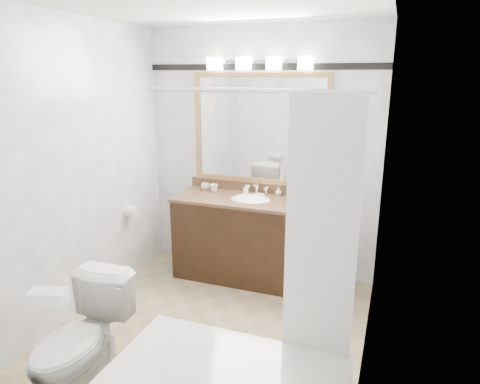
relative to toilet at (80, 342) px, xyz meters
name	(u,v)px	position (x,y,z in m)	size (l,w,h in m)	color
room	(207,184)	(0.49, 0.92, 0.87)	(2.42, 2.62, 2.52)	tan
vanity	(250,238)	(0.49, 1.94, 0.06)	(1.53, 0.58, 0.97)	black
mirror	(260,129)	(0.49, 2.20, 1.12)	(1.40, 0.04, 1.10)	#AA804D
vanity_light_bar	(259,63)	(0.49, 2.15, 1.75)	(1.02, 0.14, 0.12)	silver
accent_stripe	(261,67)	(0.49, 2.21, 1.72)	(2.40, 0.01, 0.06)	black
tp_roll	(132,211)	(-0.65, 1.58, 0.32)	(0.12, 0.12, 0.11)	white
toilet	(80,342)	(0.00, 0.00, 0.00)	(0.43, 0.75, 0.76)	white
tissue_box	(48,297)	(0.00, -0.20, 0.42)	(0.21, 0.11, 0.08)	white
coffee_maker	(318,186)	(1.14, 1.99, 0.64)	(0.18, 0.22, 0.34)	black
cup_left	(205,186)	(-0.08, 2.10, 0.50)	(0.09, 0.09, 0.07)	white
cup_right	(214,188)	(0.04, 2.06, 0.51)	(0.08, 0.08, 0.08)	white
soap_bottle_a	(246,190)	(0.40, 2.07, 0.52)	(0.05, 0.05, 0.10)	white
soap_bottle_b	(278,192)	(0.71, 2.15, 0.51)	(0.06, 0.06, 0.08)	white
soap_bar	(260,195)	(0.55, 2.05, 0.48)	(0.08, 0.05, 0.03)	beige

